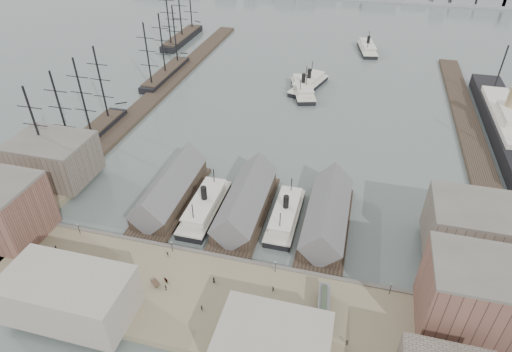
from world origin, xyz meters
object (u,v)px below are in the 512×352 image
(ferry_docked_west, at_px, (205,206))
(horse_cart_right, at_px, (300,333))
(horse_cart_center, at_px, (163,281))
(tram, at_px, (323,305))
(ocean_steamer, at_px, (505,122))
(horse_cart_left, at_px, (52,252))

(ferry_docked_west, distance_m, horse_cart_right, 54.40)
(ferry_docked_west, height_order, horse_cart_center, ferry_docked_west)
(horse_cart_right, bearing_deg, tram, -55.75)
(ferry_docked_west, xyz_separation_m, tram, (42.13, -30.58, 1.51))
(ferry_docked_west, distance_m, tram, 52.08)
(ferry_docked_west, bearing_deg, horse_cart_right, -45.95)
(horse_cart_right, bearing_deg, horse_cart_center, 51.51)
(horse_cart_center, bearing_deg, ferry_docked_west, 35.04)
(tram, bearing_deg, ocean_steamer, 55.99)
(ocean_steamer, relative_size, horse_cart_right, 20.47)
(ferry_docked_west, distance_m, horse_cart_center, 32.77)
(ocean_steamer, height_order, horse_cart_right, ocean_steamer)
(ferry_docked_west, bearing_deg, horse_cart_center, -89.60)
(ocean_steamer, distance_m, tram, 130.65)
(ocean_steamer, distance_m, horse_cart_left, 180.77)
(ferry_docked_west, distance_m, horse_cart_left, 46.38)
(ocean_steamer, height_order, horse_cart_left, ocean_steamer)
(horse_cart_center, height_order, horse_cart_right, horse_cart_right)
(tram, distance_m, horse_cart_center, 41.98)
(tram, relative_size, horse_cart_center, 2.40)
(tram, bearing_deg, ferry_docked_west, 138.78)
(ocean_steamer, bearing_deg, horse_cart_right, -118.63)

